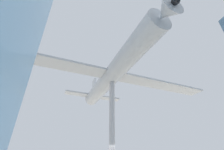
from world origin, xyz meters
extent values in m
cylinder|color=#B7B7BC|center=(0.00, 0.00, 3.81)|extent=(0.46, 0.46, 7.63)
cylinder|color=#B2B7BC|center=(0.00, 0.00, 8.44)|extent=(3.23, 14.01, 1.62)
cube|color=#B2B7BC|center=(0.00, 0.00, 8.44)|extent=(21.80, 4.15, 0.18)
cube|color=#B2B7BC|center=(0.71, -6.08, 8.56)|extent=(7.03, 1.80, 0.18)
cube|color=#B2B7BC|center=(0.71, -6.08, 9.75)|extent=(0.31, 1.11, 2.30)
cone|color=#B2B7BC|center=(-0.87, 7.41, 8.44)|extent=(1.48, 1.16, 1.37)
sphere|color=black|center=(-0.95, 8.09, 8.44)|extent=(0.44, 0.44, 0.44)
camera|label=1|loc=(3.38, 11.65, 1.58)|focal=24.00mm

